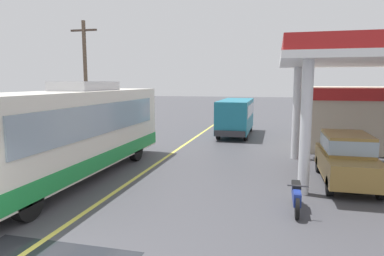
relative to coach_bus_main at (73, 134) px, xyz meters
name	(u,v)px	position (x,y,z in m)	size (l,w,h in m)	color
ground	(205,131)	(2.26, 13.52, -1.72)	(120.00, 120.00, 0.00)	#424247
lane_divider_stripe	(188,142)	(2.26, 8.52, -1.72)	(0.16, 50.00, 0.01)	#D8CC4C
coach_bus_main	(73,134)	(0.00, 0.00, 0.00)	(2.60, 11.04, 3.69)	silver
gas_station_roadside	(374,103)	(12.07, 7.04, 0.91)	(9.10, 11.95, 5.10)	#B21E1E
car_at_pump	(346,156)	(9.95, 1.78, -0.71)	(1.70, 4.20, 1.82)	olive
minibus_opposing_lane	(236,114)	(4.74, 12.14, -0.25)	(2.04, 6.13, 2.44)	teal
motorcycle_parked_forecourt	(296,196)	(8.06, -1.43, -1.28)	(0.55, 1.80, 0.92)	black
pedestrian_near_pump	(340,161)	(9.65, 1.21, -0.79)	(0.55, 0.22, 1.66)	#33333F
utility_pole_roadside	(86,78)	(-4.60, 8.61, 2.22)	(1.80, 0.24, 7.52)	brown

